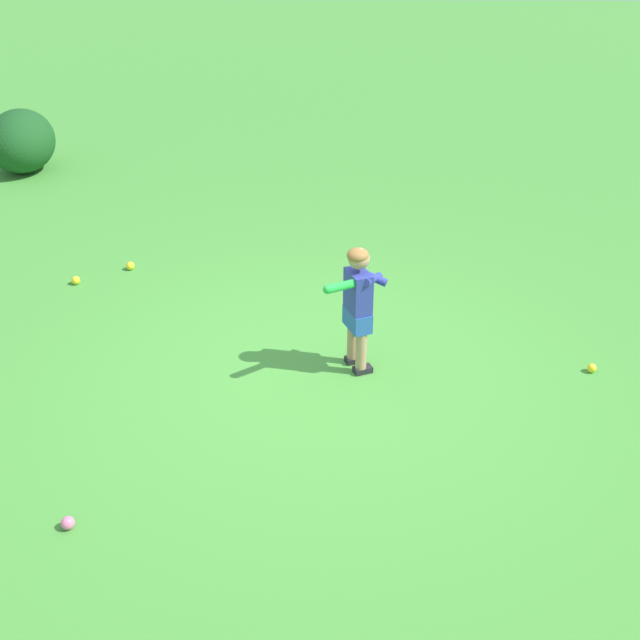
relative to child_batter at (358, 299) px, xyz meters
name	(u,v)px	position (x,y,z in m)	size (l,w,h in m)	color
ground_plane	(320,373)	(-0.08, 0.30, -0.65)	(40.00, 40.00, 0.00)	#479338
child_batter	(358,299)	(0.00, 0.00, 0.00)	(0.47, 0.51, 1.08)	#232328
play_ball_by_bucket	(130,266)	(1.82, 2.26, -0.61)	(0.09, 0.09, 0.09)	yellow
play_ball_midfield	(592,368)	(-0.04, -1.93, -0.61)	(0.08, 0.08, 0.08)	yellow
play_ball_near_batter	(68,523)	(-1.87, 1.86, -0.61)	(0.09, 0.09, 0.09)	pink
play_ball_center_lawn	(76,280)	(1.49, 2.73, -0.61)	(0.09, 0.09, 0.09)	yellow
shrub_right_background	(21,141)	(4.82, 4.30, -0.24)	(1.06, 0.85, 0.82)	#194C1E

